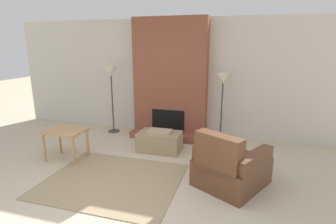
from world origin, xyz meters
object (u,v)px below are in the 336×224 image
(armchair, at_px, (229,169))
(floor_lamp_right, at_px, (223,85))
(ottoman, at_px, (160,141))
(side_table, at_px, (65,134))
(floor_lamp_left, at_px, (111,77))

(armchair, height_order, floor_lamp_right, floor_lamp_right)
(ottoman, bearing_deg, floor_lamp_right, 36.48)
(ottoman, distance_m, armchair, 1.70)
(side_table, relative_size, floor_lamp_right, 0.46)
(ottoman, distance_m, floor_lamp_right, 1.72)
(ottoman, relative_size, armchair, 0.67)
(armchair, xyz_separation_m, floor_lamp_right, (-0.29, 1.79, 0.97))
(armchair, bearing_deg, floor_lamp_right, -52.29)
(floor_lamp_left, bearing_deg, ottoman, -29.69)
(ottoman, bearing_deg, side_table, -150.48)
(floor_lamp_right, bearing_deg, armchair, -80.94)
(ottoman, distance_m, side_table, 1.74)
(armchair, distance_m, side_table, 2.89)
(side_table, bearing_deg, ottoman, 29.52)
(armchair, relative_size, floor_lamp_right, 0.83)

